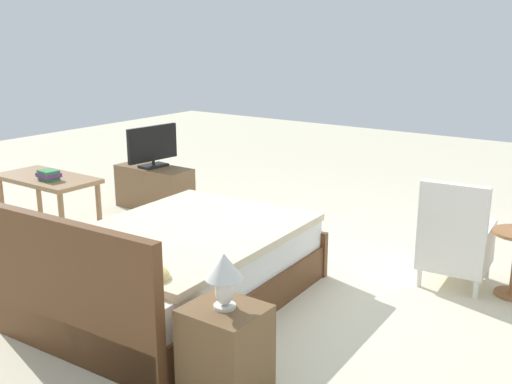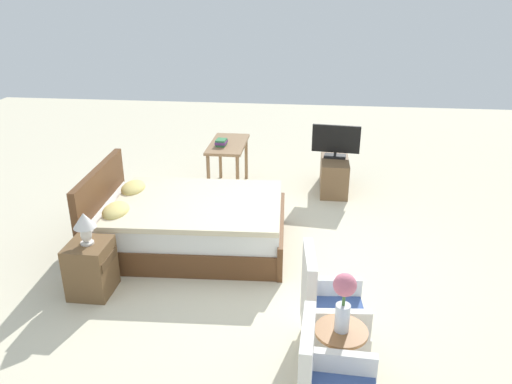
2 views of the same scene
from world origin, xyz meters
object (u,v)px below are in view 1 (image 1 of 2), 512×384
bed (175,268)px  book_stack (49,175)px  tv_flatscreen (153,146)px  tv_stand (155,188)px  armchair_by_window_right (455,243)px  nightstand (225,351)px  vanity_desk (48,188)px  table_lamp (224,273)px

bed → book_stack: bed is taller
tv_flatscreen → tv_stand: bearing=174.3°
armchair_by_window_right → tv_stand: bearing=-2.6°
armchair_by_window_right → nightstand: bearing=76.2°
bed → armchair_by_window_right: (-1.65, -1.62, 0.08)m
tv_stand → book_stack: (-0.32, 1.67, 0.53)m
armchair_by_window_right → nightstand: (0.58, 2.34, -0.10)m
armchair_by_window_right → bed: bearing=44.5°
armchair_by_window_right → tv_flatscreen: 3.68m
tv_stand → vanity_desk: size_ratio=0.92×
vanity_desk → book_stack: 0.22m
bed → table_lamp: bed is taller
tv_flatscreen → nightstand: bearing=140.8°
bed → vanity_desk: (1.82, -0.20, 0.33)m
armchair_by_window_right → nightstand: size_ratio=1.65×
table_lamp → tv_stand: table_lamp is taller
bed → nightstand: bearing=146.0°
armchair_by_window_right → table_lamp: 2.45m
nightstand → vanity_desk: (2.90, -0.92, 0.35)m
tv_flatscreen → book_stack: (-0.32, 1.67, 0.02)m
table_lamp → vanity_desk: 3.04m
bed → book_stack: size_ratio=10.65×
nightstand → tv_stand: size_ratio=0.58×
nightstand → tv_stand: 3.97m
book_stack → vanity_desk: bearing=-27.9°
bed → vanity_desk: size_ratio=2.18×
bed → armchair_by_window_right: size_ratio=2.46×
armchair_by_window_right → tv_stand: 3.66m
armchair_by_window_right → vanity_desk: bearing=22.3°
bed → tv_flatscreen: size_ratio=3.20×
table_lamp → tv_stand: size_ratio=0.34×
bed → table_lamp: bearing=146.0°
bed → tv_flatscreen: 2.73m
armchair_by_window_right → book_stack: (3.33, 1.50, 0.41)m
bed → tv_flatscreen: (2.01, -1.79, 0.47)m
tv_stand → book_stack: book_stack is taller
armchair_by_window_right → book_stack: size_ratio=4.32×
table_lamp → tv_flatscreen: (3.08, -2.51, -0.01)m
book_stack → bed: bearing=175.8°
tv_stand → tv_flatscreen: size_ratio=1.36×
book_stack → tv_stand: bearing=-79.1°
armchair_by_window_right → vanity_desk: (3.47, 1.42, 0.25)m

